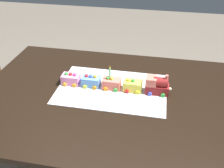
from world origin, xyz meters
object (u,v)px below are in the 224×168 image
cake_car_flatbed_lemon (133,86)px  cake_locomotive (157,85)px  birthday_candle (110,72)px  dining_table (106,110)px  cake_car_caboose_coral (112,83)px  cake_car_hopper_sky_blue (91,81)px  cake_car_gondola_bubblegum (71,79)px

cake_car_flatbed_lemon → cake_locomotive: bearing=180.0°
cake_car_flatbed_lemon → birthday_candle: bearing=0.0°
dining_table → birthday_candle: birthday_candle is taller
cake_car_caboose_coral → cake_car_hopper_sky_blue: (0.12, -0.00, 0.00)m
cake_car_flatbed_lemon → cake_car_hopper_sky_blue: 0.24m
cake_car_gondola_bubblegum → birthday_candle: bearing=180.0°
birthday_candle → cake_car_flatbed_lemon: bearing=-180.0°
cake_locomotive → cake_car_gondola_bubblegum: 0.48m
cake_car_flatbed_lemon → cake_car_gondola_bubblegum: (0.35, -0.00, 0.00)m
cake_locomotive → cake_car_hopper_sky_blue: cake_locomotive is taller
dining_table → cake_car_caboose_coral: (-0.02, -0.07, 0.14)m
dining_table → birthday_candle: 0.23m
cake_locomotive → cake_car_flatbed_lemon: 0.13m
dining_table → cake_car_hopper_sky_blue: 0.18m
birthday_candle → cake_car_caboose_coral: bearing=-180.0°
dining_table → cake_car_hopper_sky_blue: bearing=-34.4°
cake_car_flatbed_lemon → cake_car_gondola_bubblegum: same height
cake_locomotive → cake_car_gondola_bubblegum: cake_locomotive is taller
cake_locomotive → cake_car_caboose_coral: bearing=-0.0°
dining_table → cake_car_flatbed_lemon: bearing=-154.4°
cake_car_gondola_bubblegum → cake_car_flatbed_lemon: bearing=180.0°
cake_locomotive → birthday_candle: (0.26, 0.00, 0.06)m
cake_locomotive → cake_car_gondola_bubblegum: size_ratio=1.40×
cake_car_gondola_bubblegum → birthday_candle: size_ratio=1.52×
dining_table → birthday_candle: bearing=-99.7°
cake_car_gondola_bubblegum → cake_car_hopper_sky_blue: bearing=180.0°
dining_table → cake_car_hopper_sky_blue: (0.10, -0.07, 0.14)m
cake_locomotive → birthday_candle: bearing=0.0°
cake_locomotive → cake_car_caboose_coral: (0.25, -0.00, -0.02)m
cake_car_hopper_sky_blue → birthday_candle: 0.13m
cake_locomotive → cake_car_hopper_sky_blue: (0.36, -0.00, -0.02)m
cake_car_caboose_coral → cake_car_gondola_bubblegum: (0.24, -0.00, 0.00)m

